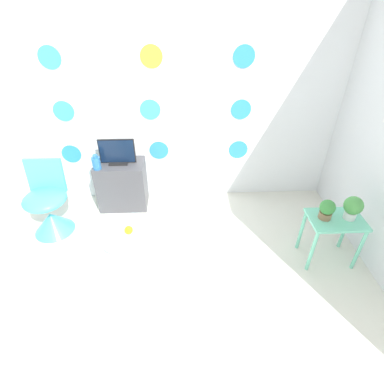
{
  "coord_description": "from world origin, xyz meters",
  "views": [
    {
      "loc": [
        0.29,
        -0.96,
        2.23
      ],
      "look_at": [
        0.37,
        1.05,
        0.82
      ],
      "focal_mm": 28.0,
      "sensor_mm": 36.0,
      "label": 1
    }
  ],
  "objects_px": {
    "bathtub": "(133,255)",
    "chair": "(49,210)",
    "potted_plant_right": "(353,207)",
    "vase": "(96,163)",
    "potted_plant_left": "(327,209)",
    "tv": "(117,153)"
  },
  "relations": [
    {
      "from": "bathtub",
      "to": "chair",
      "type": "relative_size",
      "value": 1.27
    },
    {
      "from": "potted_plant_right",
      "to": "vase",
      "type": "bearing_deg",
      "value": 160.99
    },
    {
      "from": "bathtub",
      "to": "vase",
      "type": "bearing_deg",
      "value": 115.28
    },
    {
      "from": "potted_plant_left",
      "to": "potted_plant_right",
      "type": "height_order",
      "value": "potted_plant_right"
    },
    {
      "from": "chair",
      "to": "potted_plant_right",
      "type": "height_order",
      "value": "chair"
    },
    {
      "from": "bathtub",
      "to": "potted_plant_left",
      "type": "xyz_separation_m",
      "value": [
        1.71,
        0.19,
        0.31
      ]
    },
    {
      "from": "tv",
      "to": "potted_plant_right",
      "type": "relative_size",
      "value": 1.75
    },
    {
      "from": "vase",
      "to": "potted_plant_right",
      "type": "xyz_separation_m",
      "value": [
        2.4,
        -0.83,
        -0.03
      ]
    },
    {
      "from": "chair",
      "to": "vase",
      "type": "distance_m",
      "value": 0.7
    },
    {
      "from": "tv",
      "to": "potted_plant_left",
      "type": "relative_size",
      "value": 2.08
    },
    {
      "from": "vase",
      "to": "potted_plant_left",
      "type": "height_order",
      "value": "vase"
    },
    {
      "from": "tv",
      "to": "vase",
      "type": "xyz_separation_m",
      "value": [
        -0.21,
        -0.11,
        -0.06
      ]
    },
    {
      "from": "bathtub",
      "to": "potted_plant_left",
      "type": "height_order",
      "value": "potted_plant_left"
    },
    {
      "from": "vase",
      "to": "bathtub",
      "type": "bearing_deg",
      "value": -64.72
    },
    {
      "from": "tv",
      "to": "potted_plant_right",
      "type": "xyz_separation_m",
      "value": [
        2.19,
        -0.94,
        -0.08
      ]
    },
    {
      "from": "tv",
      "to": "vase",
      "type": "bearing_deg",
      "value": -152.52
    },
    {
      "from": "chair",
      "to": "potted_plant_left",
      "type": "relative_size",
      "value": 4.19
    },
    {
      "from": "tv",
      "to": "bathtub",
      "type": "bearing_deg",
      "value": -76.85
    },
    {
      "from": "bathtub",
      "to": "potted_plant_right",
      "type": "distance_m",
      "value": 1.96
    },
    {
      "from": "potted_plant_left",
      "to": "potted_plant_right",
      "type": "xyz_separation_m",
      "value": [
        0.22,
        -0.01,
        0.03
      ]
    },
    {
      "from": "chair",
      "to": "potted_plant_right",
      "type": "bearing_deg",
      "value": -10.03
    },
    {
      "from": "potted_plant_right",
      "to": "potted_plant_left",
      "type": "bearing_deg",
      "value": 176.74
    }
  ]
}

